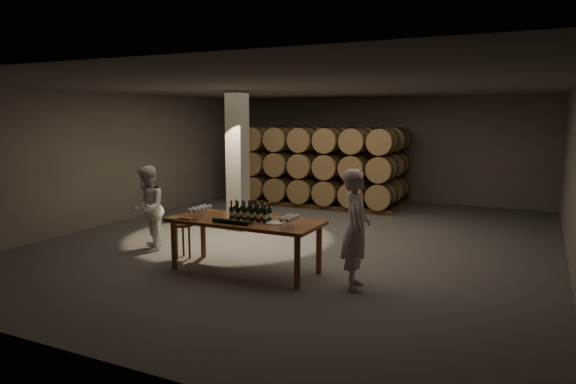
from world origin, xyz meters
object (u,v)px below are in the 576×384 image
at_px(plate, 275,223).
at_px(stool, 183,230).
at_px(notebook_near, 188,218).
at_px(person_woman, 147,209).
at_px(bottle_cluster, 250,213).
at_px(tasting_table, 245,226).
at_px(person_man, 356,229).

distance_m(plate, stool, 2.11).
bearing_deg(notebook_near, person_woman, 158.61).
relative_size(bottle_cluster, notebook_near, 3.03).
bearing_deg(bottle_cluster, tasting_table, -173.12).
bearing_deg(plate, person_woman, 172.95).
distance_m(bottle_cluster, person_woman, 2.54).
bearing_deg(tasting_table, person_man, -0.08).
distance_m(tasting_table, person_woman, 2.44).
relative_size(tasting_table, plate, 8.54).
xyz_separation_m(tasting_table, stool, (-1.47, 0.20, -0.26)).
xyz_separation_m(stool, person_man, (3.44, -0.20, 0.39)).
height_order(tasting_table, bottle_cluster, bottle_cluster).
relative_size(notebook_near, stool, 0.37).
bearing_deg(notebook_near, stool, 138.34).
relative_size(tasting_table, notebook_near, 10.77).
bearing_deg(person_man, stool, 67.76).
bearing_deg(person_woman, plate, 47.04).
bearing_deg(stool, tasting_table, -7.71).
bearing_deg(notebook_near, plate, 16.14).
bearing_deg(plate, tasting_table, 176.01).
xyz_separation_m(plate, person_man, (1.37, 0.04, 0.02)).
relative_size(stool, person_man, 0.36).
xyz_separation_m(bottle_cluster, notebook_near, (-1.00, -0.39, -0.10)).
relative_size(plate, person_woman, 0.18).
relative_size(notebook_near, person_man, 0.13).
xyz_separation_m(notebook_near, person_man, (2.87, 0.37, 0.01)).
height_order(person_man, person_woman, person_man).
bearing_deg(tasting_table, person_woman, 172.20).
relative_size(bottle_cluster, person_woman, 0.43).
bearing_deg(person_man, bottle_cluster, 70.68).
bearing_deg(plate, bottle_cluster, 173.86).
bearing_deg(plate, person_man, 1.61).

